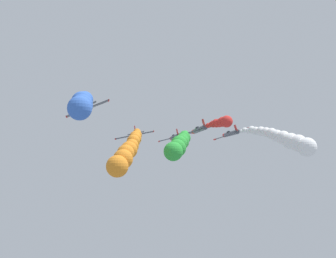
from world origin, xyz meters
TOP-DOWN VIEW (x-y plane):
  - airplane_lead at (4.23, 13.21)m, footprint 9.33×10.35m
  - smoke_trail_lead at (-0.45, -16.27)m, footprint 9.48×31.18m
  - airplane_left_inner at (-7.63, 3.67)m, footprint 9.42×10.35m
  - smoke_trail_left_inner at (-11.22, -22.72)m, footprint 8.08×27.59m
  - airplane_right_inner at (16.02, 1.59)m, footprint 9.18×10.35m
  - smoke_trail_right_inner at (18.57, -22.96)m, footprint 6.08×25.02m
  - airplane_left_outer at (5.43, -8.82)m, footprint 9.32×10.35m
  - smoke_trail_left_outer at (5.55, -23.89)m, footprint 2.11×12.77m
  - airplane_right_outer at (-18.54, -8.69)m, footprint 8.93×10.35m
  - smoke_trail_right_outer at (-18.78, -34.87)m, footprint 3.37×27.30m

SIDE VIEW (x-z plane):
  - smoke_trail_left_inner at x=-11.22m, z-range 100.36..110.66m
  - smoke_trail_lead at x=-0.45m, z-range 103.50..111.39m
  - smoke_trail_right_inner at x=18.57m, z-range 104.25..111.49m
  - airplane_left_inner at x=-7.63m, z-range 109.10..112.12m
  - smoke_trail_left_outer at x=5.55m, z-range 109.63..111.82m
  - airplane_left_outer at x=5.43m, z-range 109.35..112.59m
  - airplane_lead at x=4.23m, z-range 109.45..112.69m
  - airplane_right_inner at x=16.02m, z-range 109.41..112.89m
  - smoke_trail_right_outer at x=-18.78m, z-range 108.51..115.46m
  - airplane_right_outer at x=-18.54m, z-range 112.93..117.02m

